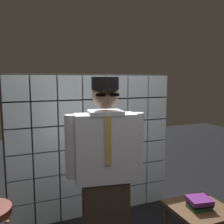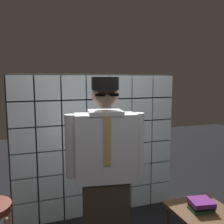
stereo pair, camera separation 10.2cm
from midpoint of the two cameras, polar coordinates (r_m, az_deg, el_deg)
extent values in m
cube|color=silver|center=(3.35, -17.86, -20.92)|extent=(0.28, 0.08, 0.28)
cube|color=silver|center=(3.37, -12.50, -20.59)|extent=(0.28, 0.08, 0.28)
cube|color=silver|center=(3.41, -7.26, -20.10)|extent=(0.28, 0.08, 0.28)
cube|color=silver|center=(3.47, -2.21, -19.48)|extent=(0.28, 0.08, 0.28)
cube|color=silver|center=(3.56, 2.58, -18.75)|extent=(0.28, 0.08, 0.28)
cube|color=silver|center=(3.67, 7.07, -17.96)|extent=(0.28, 0.08, 0.28)
cube|color=silver|center=(3.80, 11.24, -17.12)|extent=(0.28, 0.08, 0.28)
cube|color=silver|center=(3.22, -18.08, -16.30)|extent=(0.28, 0.08, 0.28)
cube|color=silver|center=(3.24, -12.66, -15.98)|extent=(0.28, 0.08, 0.28)
cube|color=silver|center=(3.28, -7.35, -15.54)|extent=(0.28, 0.08, 0.28)
cube|color=silver|center=(3.35, -2.23, -14.98)|extent=(0.28, 0.08, 0.28)
cube|color=silver|center=(3.44, 2.61, -14.35)|extent=(0.28, 0.08, 0.28)
cube|color=silver|center=(3.55, 7.15, -13.67)|extent=(0.28, 0.08, 0.28)
cube|color=silver|center=(3.69, 11.36, -12.95)|extent=(0.28, 0.08, 0.28)
cube|color=silver|center=(3.12, -18.31, -11.34)|extent=(0.28, 0.08, 0.28)
cube|color=silver|center=(3.13, -12.82, -11.03)|extent=(0.28, 0.08, 0.28)
cube|color=silver|center=(3.18, -7.44, -10.64)|extent=(0.28, 0.08, 0.28)
cube|color=silver|center=(3.25, -2.26, -10.18)|extent=(0.28, 0.08, 0.28)
cube|color=silver|center=(3.34, 2.64, -9.66)|extent=(0.28, 0.08, 0.28)
cube|color=silver|center=(3.46, 7.23, -9.11)|extent=(0.28, 0.08, 0.28)
cube|color=silver|center=(3.60, 11.49, -8.55)|extent=(0.28, 0.08, 0.28)
cube|color=silver|center=(3.04, -18.55, -6.06)|extent=(0.28, 0.08, 0.28)
cube|color=silver|center=(3.05, -12.98, -5.78)|extent=(0.28, 0.08, 0.28)
cube|color=silver|center=(3.10, -7.53, -5.46)|extent=(0.28, 0.08, 0.28)
cube|color=silver|center=(3.17, -2.29, -5.10)|extent=(0.28, 0.08, 0.28)
cube|color=silver|center=(3.27, 2.68, -4.71)|extent=(0.28, 0.08, 0.28)
cube|color=silver|center=(3.39, 7.32, -4.33)|extent=(0.28, 0.08, 0.28)
cube|color=silver|center=(3.53, 11.61, -3.94)|extent=(0.28, 0.08, 0.28)
cube|color=silver|center=(2.98, -18.79, -0.55)|extent=(0.28, 0.08, 0.28)
cube|color=silver|center=(3.00, -13.15, -0.29)|extent=(0.28, 0.08, 0.28)
cube|color=silver|center=(3.05, -7.63, -0.04)|extent=(0.28, 0.08, 0.28)
cube|color=silver|center=(3.12, -2.32, 0.20)|extent=(0.28, 0.08, 0.28)
cube|color=silver|center=(3.22, 2.71, 0.42)|extent=(0.28, 0.08, 0.28)
cube|color=silver|center=(3.34, 7.40, 0.63)|extent=(0.28, 0.08, 0.28)
cube|color=silver|center=(3.48, 11.74, 0.82)|extent=(0.28, 0.08, 0.28)
cube|color=silver|center=(2.96, -19.03, 5.12)|extent=(0.28, 0.08, 0.28)
cube|color=silver|center=(2.97, -13.32, 5.34)|extent=(0.28, 0.08, 0.28)
cube|color=silver|center=(3.02, -7.73, 5.51)|extent=(0.28, 0.08, 0.28)
cube|color=silver|center=(3.09, -2.35, 5.62)|extent=(0.28, 0.08, 0.28)
cube|color=silver|center=(3.19, 2.74, 5.68)|extent=(0.28, 0.08, 0.28)
cube|color=silver|center=(3.31, 7.49, 5.70)|extent=(0.28, 0.08, 0.28)
cube|color=silver|center=(3.46, 11.88, 5.68)|extent=(0.28, 0.08, 0.28)
cube|color=#38332D|center=(3.25, -2.55, -7.44)|extent=(2.09, 0.02, 1.79)
cube|color=#382D23|center=(2.50, -0.16, -23.82)|extent=(0.43, 0.27, 0.83)
cube|color=silver|center=(2.22, -0.17, -7.95)|extent=(0.55, 0.31, 0.59)
cube|color=tan|center=(2.08, 0.37, -6.47)|extent=(0.06, 0.02, 0.41)
cube|color=silver|center=(2.16, -0.17, -0.12)|extent=(0.32, 0.28, 0.04)
sphere|color=tan|center=(2.14, -0.17, 3.75)|extent=(0.23, 0.23, 0.23)
ellipsoid|color=black|center=(2.09, 0.05, 2.58)|extent=(0.16, 0.10, 0.10)
cube|color=black|center=(2.04, 0.30, 3.87)|extent=(0.19, 0.04, 0.02)
cylinder|color=black|center=(2.05, 0.21, 4.91)|extent=(0.19, 0.19, 0.01)
cylinder|color=black|center=(2.14, -0.17, 6.45)|extent=(0.23, 0.23, 0.11)
cylinder|color=silver|center=(2.28, 7.14, -6.99)|extent=(0.12, 0.12, 0.54)
cylinder|color=silver|center=(2.18, -7.80, -7.62)|extent=(0.12, 0.12, 0.54)
cube|color=#513823|center=(2.66, 20.53, -20.16)|extent=(0.52, 0.52, 0.04)
cylinder|color=#513823|center=(3.06, 20.85, -21.86)|extent=(0.04, 0.04, 0.48)
cube|color=#1E592D|center=(2.62, 20.46, -19.73)|extent=(0.22, 0.16, 0.03)
cube|color=black|center=(2.61, 20.61, -19.10)|extent=(0.23, 0.17, 0.03)
cube|color=#591E66|center=(2.60, 20.46, -18.41)|extent=(0.23, 0.22, 0.04)
camera|label=1|loc=(0.05, -88.64, 0.18)|focal=40.78mm
camera|label=2|loc=(0.05, 91.36, -0.18)|focal=40.78mm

